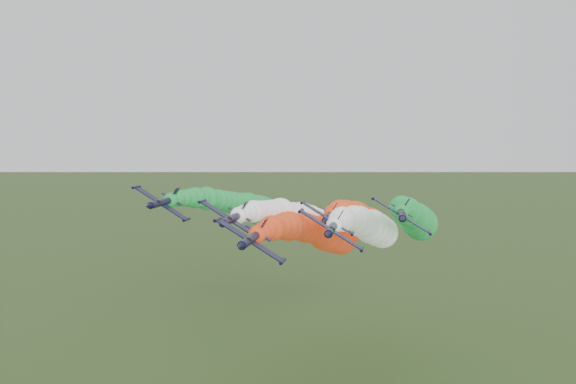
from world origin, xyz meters
name	(u,v)px	position (x,y,z in m)	size (l,w,h in m)	color
jet_lead	(322,233)	(7.52, 46.19, 36.64)	(15.68, 75.04, 17.77)	black
jet_inner_left	(304,220)	(2.47, 53.75, 38.30)	(15.35, 74.71, 17.44)	black
jet_inner_right	(369,226)	(17.47, 53.92, 37.18)	(15.69, 75.05, 17.78)	black
jet_outer_left	(255,210)	(-12.04, 65.50, 38.87)	(16.44, 75.80, 18.53)	black
jet_outer_right	(414,218)	(27.90, 65.30, 37.86)	(16.22, 75.58, 18.31)	black
jet_trail	(362,219)	(15.04, 71.56, 36.44)	(15.74, 75.10, 17.83)	black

